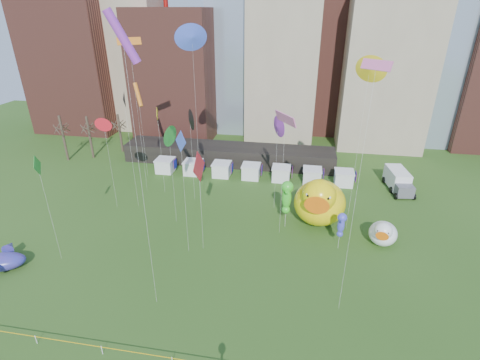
% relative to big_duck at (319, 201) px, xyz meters
% --- Properties ---
extents(skyline, '(101.00, 23.00, 68.00)m').
position_rel_big_duck_xyz_m(skyline, '(-9.46, 37.45, 18.20)').
color(skyline, brown).
rests_on(skyline, ground).
extents(pavilion, '(38.00, 6.00, 3.20)m').
position_rel_big_duck_xyz_m(pavilion, '(-15.71, 18.38, -1.64)').
color(pavilion, black).
rests_on(pavilion, ground).
extents(vendor_tents, '(33.24, 2.80, 2.40)m').
position_rel_big_duck_xyz_m(vendor_tents, '(-10.70, 12.38, -2.13)').
color(vendor_tents, white).
rests_on(vendor_tents, ground).
extents(bare_trees, '(8.44, 6.44, 8.50)m').
position_rel_big_duck_xyz_m(bare_trees, '(-41.88, 16.92, 0.77)').
color(bare_trees, '#382B21').
rests_on(bare_trees, ground).
extents(caution_tape, '(50.00, 0.06, 0.90)m').
position_rel_big_duck_xyz_m(caution_tape, '(-11.71, -23.62, -2.56)').
color(caution_tape, white).
rests_on(caution_tape, ground).
extents(big_duck, '(7.67, 9.60, 7.05)m').
position_rel_big_duck_xyz_m(big_duck, '(0.00, 0.00, 0.00)').
color(big_duck, yellow).
rests_on(big_duck, ground).
extents(small_duck, '(4.20, 4.89, 3.46)m').
position_rel_big_duck_xyz_m(small_duck, '(7.47, -3.62, -1.65)').
color(small_duck, white).
rests_on(small_duck, ground).
extents(seahorse_green, '(1.61, 1.98, 6.57)m').
position_rel_big_duck_xyz_m(seahorse_green, '(-4.17, -1.79, 1.46)').
color(seahorse_green, silver).
rests_on(seahorse_green, ground).
extents(seahorse_purple, '(1.10, 1.39, 4.79)m').
position_rel_big_duck_xyz_m(seahorse_purple, '(2.31, -5.37, 0.23)').
color(seahorse_purple, silver).
rests_on(seahorse_purple, ground).
extents(whale_inflatable, '(5.34, 5.93, 2.09)m').
position_rel_big_duck_xyz_m(whale_inflatable, '(-33.87, -15.34, -2.28)').
color(whale_inflatable, '#4E3289').
rests_on(whale_inflatable, ground).
extents(box_truck, '(3.50, 7.32, 2.99)m').
position_rel_big_duck_xyz_m(box_truck, '(12.47, 12.23, -1.70)').
color(box_truck, white).
rests_on(box_truck, ground).
extents(kite_0, '(1.78, 0.47, 13.05)m').
position_rel_big_duck_xyz_m(kite_0, '(-28.14, -0.66, 8.91)').
color(kite_0, silver).
rests_on(kite_0, ground).
extents(kite_1, '(1.92, 1.76, 22.49)m').
position_rel_big_duck_xyz_m(kite_1, '(1.71, -15.15, 18.58)').
color(kite_1, silver).
rests_on(kite_1, ground).
extents(kite_2, '(1.59, 2.59, 13.49)m').
position_rel_big_duck_xyz_m(kite_2, '(-17.90, 3.56, 8.87)').
color(kite_2, silver).
rests_on(kite_2, ground).
extents(kite_3, '(0.92, 2.12, 12.64)m').
position_rel_big_duck_xyz_m(kite_3, '(-28.71, -12.85, 8.05)').
color(kite_3, silver).
rests_on(kite_3, ground).
extents(kite_4, '(0.50, 1.74, 13.22)m').
position_rel_big_duck_xyz_m(kite_4, '(-23.11, 4.98, 8.70)').
color(kite_4, silver).
rests_on(kite_4, ground).
extents(kite_5, '(1.72, 1.72, 14.68)m').
position_rel_big_duck_xyz_m(kite_5, '(-14.97, -8.87, 9.98)').
color(kite_5, silver).
rests_on(kite_5, ground).
extents(kite_6, '(2.80, 2.17, 22.29)m').
position_rel_big_duck_xyz_m(kite_6, '(-26.17, 5.35, 18.41)').
color(kite_6, silver).
rests_on(kite_6, ground).
extents(kite_7, '(1.42, 2.57, 13.38)m').
position_rel_big_duck_xyz_m(kite_7, '(-5.99, 2.84, 8.80)').
color(kite_7, silver).
rests_on(kite_7, ground).
extents(kite_8, '(0.20, 3.77, 12.39)m').
position_rel_big_duck_xyz_m(kite_8, '(-13.39, -8.19, 7.20)').
color(kite_8, silver).
rests_on(kite_8, ground).
extents(kite_9, '(2.60, 3.48, 15.39)m').
position_rel_big_duck_xyz_m(kite_9, '(-4.79, -3.32, 11.51)').
color(kite_9, silver).
rests_on(kite_9, ground).
extents(kite_10, '(1.13, 1.90, 16.31)m').
position_rel_big_duck_xyz_m(kite_10, '(-25.32, 0.20, 12.04)').
color(kite_10, silver).
rests_on(kite_10, ground).
extents(kite_11, '(0.49, 2.40, 13.09)m').
position_rel_big_duck_xyz_m(kite_11, '(-18.54, -2.84, 8.66)').
color(kite_11, silver).
rests_on(kite_11, ground).
extents(kite_12, '(2.13, 2.28, 21.29)m').
position_rel_big_duck_xyz_m(kite_12, '(3.64, -0.87, 16.65)').
color(kite_12, silver).
rests_on(kite_12, ground).
extents(kite_13, '(2.24, 2.64, 24.16)m').
position_rel_big_duck_xyz_m(kite_13, '(-16.50, 1.95, 19.36)').
color(kite_13, silver).
rests_on(kite_13, ground).
extents(kite_14, '(1.92, 1.90, 15.49)m').
position_rel_big_duck_xyz_m(kite_14, '(-28.17, 10.25, 10.46)').
color(kite_14, silver).
rests_on(kite_14, ground).
extents(kite_15, '(2.26, 1.35, 25.73)m').
position_rel_big_duck_xyz_m(kite_15, '(-15.57, -17.29, 20.59)').
color(kite_15, silver).
rests_on(kite_15, ground).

